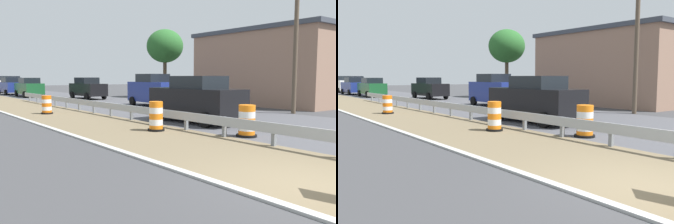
% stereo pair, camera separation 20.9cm
% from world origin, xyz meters
% --- Properties ---
extents(ground_plane, '(160.00, 160.00, 0.00)m').
position_xyz_m(ground_plane, '(0.00, 0.00, 0.00)').
color(ground_plane, '#3D3D3F').
extents(curb_near_edge, '(0.20, 120.00, 0.11)m').
position_xyz_m(curb_near_edge, '(-1.30, 0.00, 0.00)').
color(curb_near_edge, '#ADADA8').
rests_on(curb_near_edge, ground).
extents(traffic_barrel_nearest, '(0.71, 0.71, 1.10)m').
position_xyz_m(traffic_barrel_nearest, '(3.41, 4.44, 0.50)').
color(traffic_barrel_nearest, orange).
rests_on(traffic_barrel_nearest, ground).
extents(traffic_barrel_close, '(0.65, 0.65, 1.13)m').
position_xyz_m(traffic_barrel_close, '(1.72, 7.44, 0.51)').
color(traffic_barrel_close, orange).
rests_on(traffic_barrel_close, ground).
extents(traffic_barrel_mid, '(0.65, 0.65, 1.02)m').
position_xyz_m(traffic_barrel_mid, '(0.50, 16.14, 0.46)').
color(traffic_barrel_mid, orange).
rests_on(traffic_barrel_mid, ground).
extents(car_lead_near_lane, '(2.05, 4.79, 1.95)m').
position_xyz_m(car_lead_near_lane, '(4.79, 34.00, 0.98)').
color(car_lead_near_lane, '#195128').
rests_on(car_lead_near_lane, ground).
extents(car_trailing_near_lane, '(1.97, 4.67, 1.99)m').
position_xyz_m(car_trailing_near_lane, '(8.11, 27.22, 0.99)').
color(car_trailing_near_lane, black).
rests_on(car_trailing_near_lane, ground).
extents(car_lead_far_lane, '(2.13, 4.72, 1.97)m').
position_xyz_m(car_lead_far_lane, '(4.43, 39.71, 0.99)').
color(car_lead_far_lane, navy).
rests_on(car_lead_far_lane, ground).
extents(car_mid_far_lane, '(2.24, 4.55, 2.14)m').
position_xyz_m(car_mid_far_lane, '(7.72, 52.28, 1.07)').
color(car_mid_far_lane, navy).
rests_on(car_mid_far_lane, ground).
extents(car_trailing_far_lane, '(2.12, 4.69, 2.10)m').
position_xyz_m(car_trailing_far_lane, '(4.64, 8.40, 1.05)').
color(car_trailing_far_lane, black).
rests_on(car_trailing_far_lane, ground).
extents(car_distant_a, '(2.14, 4.42, 2.26)m').
position_xyz_m(car_distant_a, '(8.22, 16.75, 1.13)').
color(car_distant_a, navy).
rests_on(car_distant_a, ground).
extents(roadside_shop_near, '(6.26, 11.07, 5.48)m').
position_xyz_m(roadside_shop_near, '(16.31, 12.91, 2.75)').
color(roadside_shop_near, '#93705B').
rests_on(roadside_shop_near, ground).
extents(utility_pole_near, '(0.24, 1.80, 9.41)m').
position_xyz_m(utility_pole_near, '(11.53, 7.87, 4.87)').
color(utility_pole_near, brown).
rests_on(utility_pole_near, ground).
extents(tree_roadside, '(3.63, 3.63, 6.71)m').
position_xyz_m(tree_roadside, '(15.28, 24.74, 5.05)').
color(tree_roadside, '#4C3D2D').
rests_on(tree_roadside, ground).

